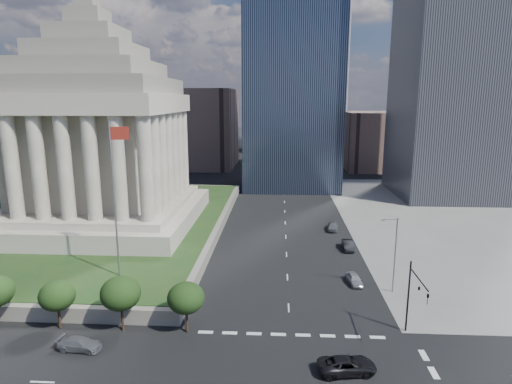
# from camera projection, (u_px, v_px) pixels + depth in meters

# --- Properties ---
(ground) EXTENTS (500.00, 500.00, 0.00)m
(ground) POSITION_uv_depth(u_px,v_px,m) (284.00, 182.00, 129.21)
(ground) COLOR black
(ground) RESTS_ON ground
(sidewalk_ne) EXTENTS (68.00, 90.00, 0.03)m
(sidewalk_ne) POSITION_uv_depth(u_px,v_px,m) (509.00, 221.00, 87.68)
(sidewalk_ne) COLOR slate
(sidewalk_ne) RESTS_ON ground
(plaza_terrace) EXTENTS (66.00, 70.00, 1.80)m
(plaza_terrace) POSITION_uv_depth(u_px,v_px,m) (53.00, 223.00, 82.69)
(plaza_terrace) COLOR #686359
(plaza_terrace) RESTS_ON ground
(plaza_lawn) EXTENTS (64.00, 68.00, 0.10)m
(plaza_lawn) POSITION_uv_depth(u_px,v_px,m) (52.00, 219.00, 82.49)
(plaza_lawn) COLOR #1A3817
(plaza_lawn) RESTS_ON plaza_terrace
(war_memorial) EXTENTS (34.00, 34.00, 39.00)m
(war_memorial) POSITION_uv_depth(u_px,v_px,m) (96.00, 117.00, 75.78)
(war_memorial) COLOR gray
(war_memorial) RESTS_ON plaza_lawn
(flagpole) EXTENTS (2.52, 0.24, 20.00)m
(flagpole) POSITION_uv_depth(u_px,v_px,m) (115.00, 192.00, 53.46)
(flagpole) COLOR slate
(flagpole) RESTS_ON plaza_lawn
(midrise_glass) EXTENTS (26.00, 26.00, 60.00)m
(midrise_glass) POSITION_uv_depth(u_px,v_px,m) (293.00, 79.00, 117.84)
(midrise_glass) COLOR black
(midrise_glass) RESTS_ON ground
(building_filler_ne) EXTENTS (20.00, 30.00, 20.00)m
(building_filler_ne) POSITION_uv_depth(u_px,v_px,m) (372.00, 140.00, 154.61)
(building_filler_ne) COLOR brown
(building_filler_ne) RESTS_ON ground
(building_filler_nw) EXTENTS (24.00, 30.00, 28.00)m
(building_filler_nw) POSITION_uv_depth(u_px,v_px,m) (202.00, 128.00, 157.13)
(building_filler_nw) COLOR brown
(building_filler_nw) RESTS_ON ground
(traffic_signal_ne) EXTENTS (0.30, 5.74, 8.00)m
(traffic_signal_ne) POSITION_uv_depth(u_px,v_px,m) (414.00, 293.00, 43.22)
(traffic_signal_ne) COLOR black
(traffic_signal_ne) RESTS_ON ground
(street_lamp_north) EXTENTS (2.13, 0.22, 10.00)m
(street_lamp_north) POSITION_uv_depth(u_px,v_px,m) (394.00, 251.00, 54.11)
(street_lamp_north) COLOR slate
(street_lamp_north) RESTS_ON ground
(pickup_truck) EXTENTS (5.63, 3.24, 1.48)m
(pickup_truck) POSITION_uv_depth(u_px,v_px,m) (347.00, 365.00, 38.92)
(pickup_truck) COLOR black
(pickup_truck) RESTS_ON ground
(suv_grey) EXTENTS (2.13, 4.53, 1.28)m
(suv_grey) POSITION_uv_depth(u_px,v_px,m) (80.00, 344.00, 42.49)
(suv_grey) COLOR slate
(suv_grey) RESTS_ON ground
(parked_sedan_near) EXTENTS (4.18, 2.13, 1.36)m
(parked_sedan_near) POSITION_uv_depth(u_px,v_px,m) (354.00, 279.00, 57.68)
(parked_sedan_near) COLOR #969A9F
(parked_sedan_near) RESTS_ON ground
(parked_sedan_mid) EXTENTS (1.67, 4.64, 1.52)m
(parked_sedan_mid) POSITION_uv_depth(u_px,v_px,m) (348.00, 245.00, 70.90)
(parked_sedan_mid) COLOR black
(parked_sedan_mid) RESTS_ON ground
(parked_sedan_far) EXTENTS (2.52, 4.86, 1.58)m
(parked_sedan_far) POSITION_uv_depth(u_px,v_px,m) (333.00, 226.00, 81.30)
(parked_sedan_far) COLOR slate
(parked_sedan_far) RESTS_ON ground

